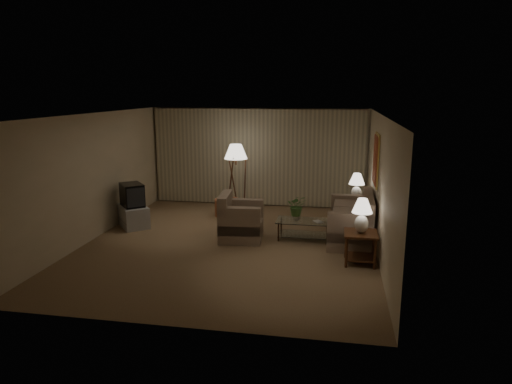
% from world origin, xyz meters
% --- Properties ---
extents(ground, '(7.00, 7.00, 0.00)m').
position_xyz_m(ground, '(0.00, 0.00, 0.00)').
color(ground, '#8F764F').
rests_on(ground, ground).
extents(room_shell, '(6.04, 7.02, 2.72)m').
position_xyz_m(room_shell, '(0.02, 1.51, 1.75)').
color(room_shell, beige).
rests_on(room_shell, ground).
extents(sofa, '(1.87, 1.02, 0.81)m').
position_xyz_m(sofa, '(2.50, 0.70, 0.40)').
color(sofa, gray).
rests_on(sofa, ground).
extents(armchair, '(1.09, 1.05, 0.80)m').
position_xyz_m(armchair, '(0.17, 0.36, 0.40)').
color(armchair, gray).
rests_on(armchair, ground).
extents(side_table_near, '(0.61, 0.61, 0.60)m').
position_xyz_m(side_table_near, '(2.65, -0.65, 0.42)').
color(side_table_near, '#39200F').
rests_on(side_table_near, ground).
extents(side_table_far, '(0.56, 0.47, 0.60)m').
position_xyz_m(side_table_far, '(2.65, 1.95, 0.41)').
color(side_table_far, '#39200F').
rests_on(side_table_far, ground).
extents(table_lamp_near, '(0.38, 0.38, 0.65)m').
position_xyz_m(table_lamp_near, '(2.65, -0.65, 0.98)').
color(table_lamp_near, silver).
rests_on(table_lamp_near, side_table_near).
extents(table_lamp_far, '(0.38, 0.38, 0.65)m').
position_xyz_m(table_lamp_far, '(2.65, 1.95, 0.98)').
color(table_lamp_far, silver).
rests_on(table_lamp_far, side_table_far).
extents(coffee_table, '(1.17, 0.64, 0.41)m').
position_xyz_m(coffee_table, '(1.50, 0.60, 0.28)').
color(coffee_table, silver).
rests_on(coffee_table, ground).
extents(tv_cabinet, '(1.43, 1.43, 0.50)m').
position_xyz_m(tv_cabinet, '(-2.55, 0.85, 0.25)').
color(tv_cabinet, '#B1B1B4').
rests_on(tv_cabinet, ground).
extents(crt_tv, '(1.06, 1.06, 0.53)m').
position_xyz_m(crt_tv, '(-2.55, 0.85, 0.77)').
color(crt_tv, black).
rests_on(crt_tv, tv_cabinet).
extents(floor_lamp, '(0.59, 0.59, 1.82)m').
position_xyz_m(floor_lamp, '(-0.39, 2.42, 0.95)').
color(floor_lamp, '#39200F').
rests_on(floor_lamp, ground).
extents(ottoman, '(0.77, 0.77, 0.43)m').
position_xyz_m(ottoman, '(-0.57, 2.16, 0.22)').
color(ottoman, '#B2643C').
rests_on(ottoman, ground).
extents(vase, '(0.18, 0.18, 0.15)m').
position_xyz_m(vase, '(1.35, 0.60, 0.49)').
color(vase, silver).
rests_on(vase, coffee_table).
extents(flowers, '(0.45, 0.40, 0.46)m').
position_xyz_m(flowers, '(1.35, 0.60, 0.80)').
color(flowers, '#4D7F38').
rests_on(flowers, vase).
extents(book, '(0.24, 0.25, 0.02)m').
position_xyz_m(book, '(1.75, 0.50, 0.42)').
color(book, olive).
rests_on(book, coffee_table).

